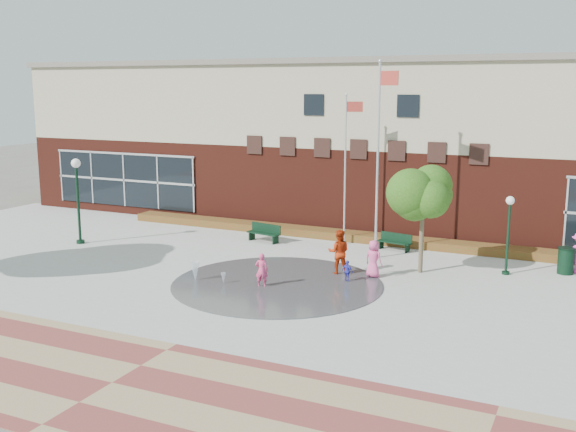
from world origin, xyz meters
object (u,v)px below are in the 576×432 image
at_px(child_splash, 262,270).
at_px(bench_left, 264,236).
at_px(flagpole_left, 346,162).
at_px(trash_can, 566,261).
at_px(flagpole_right, 379,150).

bearing_deg(child_splash, bench_left, -81.19).
bearing_deg(flagpole_left, trash_can, -21.84).
xyz_separation_m(flagpole_left, bench_left, (-3.90, -1.23, -3.84)).
height_order(flagpole_right, bench_left, flagpole_right).
xyz_separation_m(bench_left, child_splash, (3.48, -6.94, 0.39)).
distance_m(flagpole_left, flagpole_right, 3.12).
relative_size(flagpole_left, child_splash, 5.44).
distance_m(flagpole_left, child_splash, 8.88).
height_order(flagpole_left, child_splash, flagpole_left).
xyz_separation_m(trash_can, child_splash, (-10.66, -7.06, 0.10)).
xyz_separation_m(bench_left, trash_can, (14.14, 0.12, 0.29)).
distance_m(flagpole_right, trash_can, 9.15).
bearing_deg(trash_can, child_splash, -146.50).
relative_size(bench_left, child_splash, 1.38).
distance_m(flagpole_left, trash_can, 10.90).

